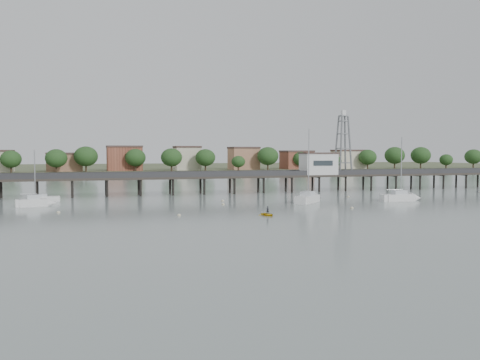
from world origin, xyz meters
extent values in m
plane|color=slate|center=(0.00, 0.00, 0.00)|extent=(500.00, 500.00, 0.00)
cube|color=#2D2823|center=(0.00, 60.00, 3.75)|extent=(150.00, 5.00, 0.50)
cube|color=#333335|center=(0.00, 57.60, 4.55)|extent=(150.00, 0.12, 1.10)
cube|color=#333335|center=(0.00, 62.40, 4.55)|extent=(150.00, 0.12, 1.10)
cylinder|color=black|center=(0.00, 58.10, 1.80)|extent=(0.50, 0.50, 4.40)
cylinder|color=black|center=(0.00, 61.90, 1.80)|extent=(0.50, 0.50, 4.40)
cylinder|color=black|center=(73.00, 61.90, 1.80)|extent=(0.50, 0.50, 4.40)
cube|color=silver|center=(25.00, 60.00, 6.50)|extent=(8.00, 5.00, 5.00)
cube|color=#4C3833|center=(25.00, 60.00, 9.15)|extent=(8.40, 5.40, 0.30)
cube|color=slate|center=(31.50, 60.00, 18.15)|extent=(1.80, 1.80, 0.30)
cube|color=silver|center=(31.50, 60.00, 18.90)|extent=(0.90, 0.90, 1.20)
cube|color=white|center=(-37.60, 41.69, 0.48)|extent=(4.73, 2.34, 1.65)
cone|color=white|center=(-34.80, 42.06, 0.47)|extent=(2.10, 2.00, 1.76)
cube|color=silver|center=(-37.60, 41.69, 1.65)|extent=(2.18, 1.66, 0.75)
cylinder|color=#A5A8AA|center=(-37.29, 41.73, 5.55)|extent=(0.18, 0.18, 8.50)
cylinder|color=#A5A8AA|center=(-38.35, 41.59, 2.20)|extent=(2.64, 0.47, 0.12)
cube|color=white|center=(10.79, 34.72, 0.48)|extent=(6.45, 6.57, 1.65)
cone|color=white|center=(13.66, 37.70, 0.48)|extent=(3.77, 3.78, 2.58)
cube|color=silver|center=(10.79, 34.72, 1.65)|extent=(3.53, 3.55, 0.75)
cylinder|color=#A5A8AA|center=(11.11, 35.05, 7.51)|extent=(0.18, 0.18, 12.43)
cylinder|color=#A5A8AA|center=(10.03, 33.92, 2.20)|extent=(2.76, 2.87, 0.12)
cube|color=white|center=(28.92, 32.42, 0.48)|extent=(5.91, 2.45, 1.65)
cone|color=white|center=(32.57, 32.31, 0.48)|extent=(2.50, 2.35, 2.27)
cube|color=silver|center=(28.92, 32.42, 1.65)|extent=(2.65, 1.90, 0.75)
cylinder|color=#A5A8AA|center=(29.33, 32.41, 6.78)|extent=(0.18, 0.18, 10.95)
cylinder|color=#A5A8AA|center=(27.95, 32.45, 2.20)|extent=(3.41, 0.23, 0.12)
cube|color=white|center=(-35.61, 51.02, 0.40)|extent=(4.27, 2.07, 1.15)
cube|color=silver|center=(-36.52, 50.94, 1.09)|extent=(1.49, 1.49, 0.69)
imported|color=gold|center=(-3.49, 17.44, 0.00)|extent=(2.10, 0.98, 2.83)
imported|color=black|center=(-3.49, 17.44, 0.00)|extent=(0.61, 1.21, 0.28)
ellipsoid|color=beige|center=(23.79, 43.05, 0.08)|extent=(0.56, 0.56, 0.39)
ellipsoid|color=beige|center=(13.40, 22.68, 0.08)|extent=(0.56, 0.56, 0.39)
ellipsoid|color=beige|center=(-16.04, 21.15, 0.08)|extent=(0.56, 0.56, 0.39)
ellipsoid|color=beige|center=(-33.19, 30.36, 0.08)|extent=(0.56, 0.56, 0.39)
ellipsoid|color=beige|center=(-3.71, 41.95, 0.08)|extent=(0.56, 0.56, 0.39)
ellipsoid|color=beige|center=(-5.44, 35.25, 0.08)|extent=(0.56, 0.56, 0.39)
cube|color=#475133|center=(0.00, 245.00, 0.50)|extent=(500.00, 170.00, 1.40)
cube|color=brown|center=(-35.00, 183.00, 5.70)|extent=(13.00, 10.50, 9.00)
cube|color=brown|center=(-10.00, 183.00, 5.70)|extent=(13.00, 10.50, 9.00)
cube|color=brown|center=(18.00, 183.00, 5.70)|extent=(13.00, 10.50, 9.00)
cube|color=brown|center=(45.00, 183.00, 5.70)|extent=(13.00, 10.50, 9.00)
cube|color=brown|center=(72.00, 183.00, 5.70)|extent=(13.00, 10.50, 9.00)
cube|color=brown|center=(100.00, 183.00, 5.70)|extent=(13.00, 10.50, 9.00)
ellipsoid|color=#1B3D19|center=(0.00, 171.00, 6.00)|extent=(8.00, 8.00, 6.80)
ellipsoid|color=#1B3D19|center=(120.00, 171.00, 6.00)|extent=(8.00, 8.00, 6.80)
camera|label=1|loc=(-30.53, -56.49, 9.40)|focal=40.00mm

